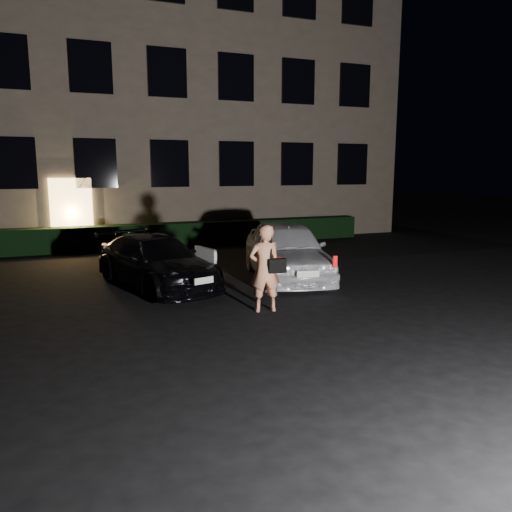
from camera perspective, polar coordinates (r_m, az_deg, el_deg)
name	(u,v)px	position (r m, az deg, el deg)	size (l,w,h in m)	color
ground	(303,330)	(8.95, 5.40, -8.46)	(80.00, 80.00, 0.00)	black
building	(148,94)	(23.10, -12.20, 17.65)	(20.00, 8.11, 12.00)	brown
hedge	(174,235)	(18.63, -9.30, 2.43)	(15.00, 0.70, 0.85)	black
sedan	(156,261)	(12.26, -11.35, -0.61)	(2.82, 4.53, 1.23)	black
hatch	(287,250)	(12.90, 3.53, 0.68)	(2.66, 4.65, 1.49)	silver
man	(265,268)	(9.87, 1.05, -1.39)	(0.73, 0.49, 1.75)	#E38F65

